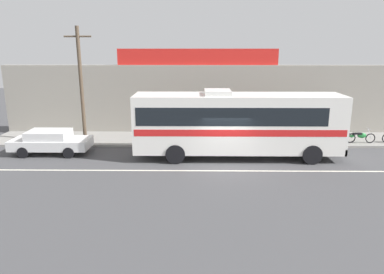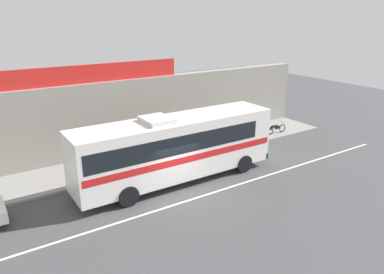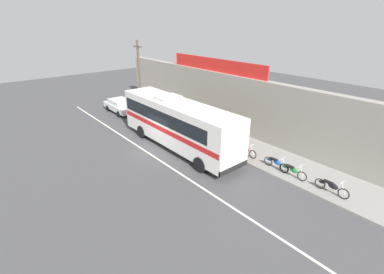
% 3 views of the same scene
% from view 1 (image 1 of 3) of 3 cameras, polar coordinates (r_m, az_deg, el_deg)
% --- Properties ---
extents(ground_plane, '(70.00, 70.00, 0.00)m').
position_cam_1_polar(ground_plane, '(18.82, 5.47, -4.58)').
color(ground_plane, '#444447').
extents(sidewalk_slab, '(30.00, 3.60, 0.14)m').
position_cam_1_polar(sidewalk_slab, '(23.76, 4.46, -0.34)').
color(sidewalk_slab, gray).
rests_on(sidewalk_slab, ground_plane).
extents(storefront_facade, '(30.00, 0.70, 4.80)m').
position_cam_1_polar(storefront_facade, '(25.40, 4.25, 5.98)').
color(storefront_facade, gray).
rests_on(storefront_facade, ground_plane).
extents(storefront_billboard, '(11.07, 0.12, 1.10)m').
position_cam_1_polar(storefront_billboard, '(25.09, 0.91, 12.68)').
color(storefront_billboard, red).
rests_on(storefront_billboard, storefront_facade).
extents(road_center_stripe, '(30.00, 0.14, 0.01)m').
position_cam_1_polar(road_center_stripe, '(18.06, 5.67, -5.39)').
color(road_center_stripe, silver).
rests_on(road_center_stripe, ground_plane).
extents(intercity_bus, '(11.31, 2.60, 3.78)m').
position_cam_1_polar(intercity_bus, '(19.76, 7.08, 2.51)').
color(intercity_bus, white).
rests_on(intercity_bus, ground_plane).
extents(parked_car, '(4.43, 1.89, 1.37)m').
position_cam_1_polar(parked_car, '(22.16, -21.66, -0.64)').
color(parked_car, silver).
rests_on(parked_car, ground_plane).
extents(utility_pole, '(1.60, 0.22, 7.08)m').
position_cam_1_polar(utility_pole, '(22.69, -17.28, 7.97)').
color(utility_pole, brown).
rests_on(utility_pole, sidewalk_slab).
extents(motorcycle_orange, '(1.86, 0.56, 0.94)m').
position_cam_1_polar(motorcycle_orange, '(24.76, 25.28, 0.08)').
color(motorcycle_orange, black).
rests_on(motorcycle_orange, sidewalk_slab).
extents(motorcycle_black, '(1.95, 0.56, 0.94)m').
position_cam_1_polar(motorcycle_black, '(23.51, 16.88, 0.15)').
color(motorcycle_black, black).
rests_on(motorcycle_black, sidewalk_slab).
extents(motorcycle_blue, '(1.82, 0.56, 0.94)m').
position_cam_1_polar(motorcycle_blue, '(24.34, 22.66, 0.12)').
color(motorcycle_blue, black).
rests_on(motorcycle_blue, sidewalk_slab).
extents(pedestrian_by_curb, '(0.30, 0.48, 1.64)m').
position_cam_1_polar(pedestrian_by_curb, '(23.43, -0.35, 2.06)').
color(pedestrian_by_curb, black).
rests_on(pedestrian_by_curb, sidewalk_slab).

